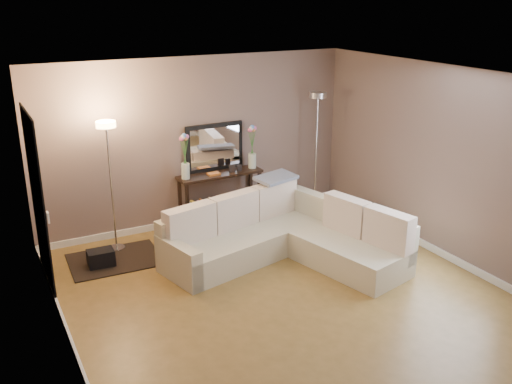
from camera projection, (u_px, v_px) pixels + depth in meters
name	position (u px, v px, depth m)	size (l,w,h in m)	color
floor	(287.00, 298.00, 6.85)	(5.00, 5.50, 0.01)	olive
ceiling	(291.00, 79.00, 5.99)	(5.00, 5.50, 0.01)	white
wall_back	(197.00, 142.00, 8.73)	(5.00, 0.02, 2.60)	#7A655E
wall_front	(484.00, 310.00, 4.11)	(5.00, 0.02, 2.60)	#7A655E
wall_left	(58.00, 238.00, 5.32)	(0.02, 5.50, 2.60)	#7A655E
wall_right	(453.00, 166.00, 7.51)	(0.02, 5.50, 2.60)	#7A655E
baseboard_back	(200.00, 218.00, 9.12)	(5.00, 0.03, 0.10)	white
baseboard_left	(75.00, 351.00, 5.74)	(0.03, 5.50, 0.10)	white
baseboard_right	(441.00, 253.00, 7.91)	(0.03, 5.50, 0.10)	white
doorway	(38.00, 202.00, 6.82)	(0.02, 1.20, 2.20)	black
switch_plate	(48.00, 217.00, 6.08)	(0.02, 0.08, 0.12)	white
sectional_sofa	(282.00, 236.00, 7.79)	(2.92, 2.47, 0.86)	beige
throw_blanket	(276.00, 178.00, 8.30)	(0.62, 0.35, 0.05)	gray
console_table	(216.00, 196.00, 8.89)	(1.36, 0.40, 0.83)	black
leaning_mirror	(215.00, 147.00, 8.83)	(0.95, 0.08, 0.75)	black
table_decor	(221.00, 172.00, 8.77)	(0.57, 0.13, 0.13)	orange
flower_vase_left	(185.00, 160.00, 8.45)	(0.16, 0.13, 0.71)	silver
flower_vase_right	(252.00, 150.00, 8.98)	(0.16, 0.13, 0.71)	silver
floor_lamp_lit	(109.00, 161.00, 7.72)	(0.27, 0.27, 1.86)	silver
floor_lamp_unlit	(317.00, 128.00, 9.21)	(0.31, 0.31, 1.98)	silver
charcoal_rug	(115.00, 260.00, 7.81)	(1.21, 0.91, 0.02)	black
black_bag	(101.00, 258.00, 7.60)	(0.34, 0.24, 0.22)	black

